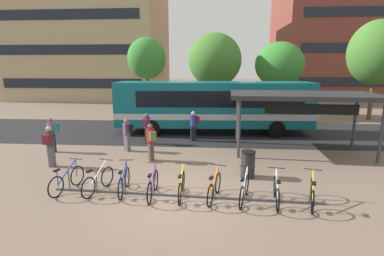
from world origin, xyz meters
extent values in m
plane|color=#7A6656|center=(0.00, 0.00, 0.00)|extent=(200.00, 200.00, 0.00)
cube|color=#232326|center=(0.00, 9.40, 0.00)|extent=(80.00, 7.20, 0.01)
cube|color=#0F6070|center=(1.25, 9.40, 1.85)|extent=(12.10, 3.06, 2.70)
cube|color=silver|center=(1.25, 9.40, 1.20)|extent=(12.12, 3.08, 0.36)
cube|color=black|center=(-4.20, 9.17, 2.98)|extent=(1.10, 2.34, 0.40)
cube|color=black|center=(-4.73, 9.14, 2.12)|extent=(0.17, 2.19, 1.40)
cube|color=black|center=(1.60, 8.17, 2.25)|extent=(9.83, 0.48, 0.97)
cube|color=black|center=(1.49, 10.65, 2.25)|extent=(9.83, 0.48, 0.97)
cylinder|color=black|center=(-2.42, 8.09, 0.50)|extent=(1.01, 0.34, 1.00)
cylinder|color=black|center=(-2.52, 10.39, 0.50)|extent=(1.01, 0.34, 1.00)
cylinder|color=black|center=(5.01, 8.40, 0.50)|extent=(1.01, 0.34, 1.00)
cylinder|color=black|center=(4.91, 10.71, 0.50)|extent=(1.01, 0.34, 1.00)
cube|color=#47474C|center=(0.33, 0.01, 0.03)|extent=(8.76, 0.50, 0.06)
cylinder|color=#47474C|center=(-3.57, 0.19, 0.35)|extent=(0.04, 0.04, 0.70)
cylinder|color=#47474C|center=(-2.59, 0.15, 0.35)|extent=(0.04, 0.04, 0.70)
cylinder|color=#47474C|center=(-1.62, 0.10, 0.35)|extent=(0.04, 0.04, 0.70)
cylinder|color=#47474C|center=(-0.65, 0.05, 0.35)|extent=(0.04, 0.04, 0.70)
cylinder|color=#47474C|center=(0.33, 0.01, 0.35)|extent=(0.04, 0.04, 0.70)
cylinder|color=#47474C|center=(1.30, -0.04, 0.35)|extent=(0.04, 0.04, 0.70)
cylinder|color=#47474C|center=(2.27, -0.09, 0.35)|extent=(0.04, 0.04, 0.70)
cylinder|color=#47474C|center=(3.25, -0.13, 0.35)|extent=(0.04, 0.04, 0.70)
cylinder|color=#47474C|center=(4.22, -0.18, 0.35)|extent=(0.04, 0.04, 0.70)
torus|color=black|center=(-3.51, 0.67, 0.35)|extent=(0.20, 0.70, 0.70)
torus|color=black|center=(-3.73, -0.33, 0.35)|extent=(0.20, 0.70, 0.70)
cube|color=#1E3DB2|center=(-3.61, 0.19, 0.67)|extent=(0.23, 0.90, 0.58)
cylinder|color=#1E3DB2|center=(-3.71, -0.23, 0.62)|extent=(0.04, 0.04, 0.55)
cube|color=black|center=(-3.71, -0.23, 0.88)|extent=(0.15, 0.24, 0.05)
cylinder|color=#1E3DB2|center=(-3.51, 0.65, 0.67)|extent=(0.04, 0.04, 0.65)
cylinder|color=black|center=(-3.51, 0.65, 0.98)|extent=(0.51, 0.14, 0.03)
torus|color=black|center=(-2.42, 0.67, 0.35)|extent=(0.21, 0.69, 0.70)
torus|color=black|center=(-2.67, -0.32, 0.35)|extent=(0.21, 0.69, 0.70)
cube|color=silver|center=(-2.54, 0.20, 0.67)|extent=(0.25, 0.90, 0.58)
cylinder|color=silver|center=(-2.64, -0.22, 0.62)|extent=(0.04, 0.04, 0.55)
cube|color=black|center=(-2.64, -0.22, 0.88)|extent=(0.15, 0.24, 0.05)
cylinder|color=silver|center=(-2.42, 0.65, 0.67)|extent=(0.04, 0.04, 0.65)
cylinder|color=black|center=(-2.42, 0.65, 0.98)|extent=(0.51, 0.15, 0.03)
torus|color=black|center=(-1.71, 0.68, 0.35)|extent=(0.11, 0.70, 0.70)
torus|color=black|center=(-1.62, -0.33, 0.35)|extent=(0.11, 0.70, 0.70)
cube|color=#1E3DB2|center=(-1.67, 0.19, 0.67)|extent=(0.12, 0.92, 0.58)
cylinder|color=#1E3DB2|center=(-1.63, -0.23, 0.62)|extent=(0.03, 0.03, 0.55)
cube|color=black|center=(-1.63, -0.23, 0.88)|extent=(0.12, 0.23, 0.05)
cylinder|color=#1E3DB2|center=(-1.71, 0.66, 0.67)|extent=(0.03, 0.03, 0.65)
cylinder|color=black|center=(-1.71, 0.66, 0.98)|extent=(0.52, 0.08, 0.03)
torus|color=black|center=(-0.66, 0.48, 0.35)|extent=(0.05, 0.70, 0.70)
torus|color=black|center=(-0.65, -0.54, 0.35)|extent=(0.05, 0.70, 0.70)
cube|color=#702893|center=(-0.66, -0.01, 0.67)|extent=(0.04, 0.92, 0.58)
cylinder|color=#702893|center=(-0.65, -0.44, 0.62)|extent=(0.03, 0.03, 0.55)
cube|color=black|center=(-0.65, -0.44, 0.88)|extent=(0.10, 0.22, 0.05)
cylinder|color=#702893|center=(-0.66, 0.46, 0.67)|extent=(0.03, 0.03, 0.65)
cylinder|color=black|center=(-0.66, 0.46, 0.98)|extent=(0.52, 0.03, 0.03)
torus|color=black|center=(0.27, 0.48, 0.35)|extent=(0.05, 0.70, 0.70)
torus|color=black|center=(0.27, -0.54, 0.35)|extent=(0.05, 0.70, 0.70)
cube|color=yellow|center=(0.27, -0.01, 0.67)|extent=(0.04, 0.92, 0.58)
cylinder|color=yellow|center=(0.27, -0.44, 0.62)|extent=(0.03, 0.03, 0.55)
cube|color=black|center=(0.27, -0.44, 0.88)|extent=(0.10, 0.22, 0.05)
cylinder|color=yellow|center=(0.27, 0.46, 0.67)|extent=(0.03, 0.03, 0.65)
cylinder|color=black|center=(0.27, 0.46, 0.98)|extent=(0.52, 0.03, 0.03)
torus|color=black|center=(1.44, 0.41, 0.35)|extent=(0.21, 0.69, 0.70)
torus|color=black|center=(1.19, -0.58, 0.35)|extent=(0.21, 0.69, 0.70)
cube|color=orange|center=(1.32, -0.07, 0.67)|extent=(0.25, 0.90, 0.58)
cylinder|color=orange|center=(1.21, -0.48, 0.62)|extent=(0.04, 0.04, 0.55)
cube|color=black|center=(1.21, -0.48, 0.88)|extent=(0.15, 0.24, 0.05)
cylinder|color=orange|center=(1.43, 0.39, 0.67)|extent=(0.04, 0.04, 0.65)
cylinder|color=black|center=(1.43, 0.39, 0.98)|extent=(0.51, 0.15, 0.03)
torus|color=black|center=(2.37, 0.32, 0.35)|extent=(0.23, 0.69, 0.70)
torus|color=black|center=(2.10, -0.66, 0.35)|extent=(0.23, 0.69, 0.70)
cube|color=silver|center=(2.24, -0.15, 0.67)|extent=(0.27, 0.90, 0.58)
cylinder|color=silver|center=(2.13, -0.56, 0.62)|extent=(0.04, 0.04, 0.55)
cube|color=black|center=(2.13, -0.56, 0.88)|extent=(0.15, 0.24, 0.05)
cylinder|color=silver|center=(2.36, 0.31, 0.67)|extent=(0.04, 0.04, 0.65)
cylinder|color=black|center=(2.36, 0.31, 0.98)|extent=(0.51, 0.16, 0.03)
torus|color=black|center=(3.26, 0.27, 0.35)|extent=(0.13, 0.70, 0.70)
torus|color=black|center=(3.13, -0.74, 0.35)|extent=(0.13, 0.70, 0.70)
cube|color=silver|center=(3.20, -0.22, 0.67)|extent=(0.15, 0.92, 0.58)
cylinder|color=silver|center=(3.15, -0.64, 0.62)|extent=(0.03, 0.03, 0.55)
cube|color=black|center=(3.15, -0.64, 0.88)|extent=(0.13, 0.23, 0.05)
cylinder|color=silver|center=(3.26, 0.25, 0.67)|extent=(0.04, 0.04, 0.65)
cylinder|color=black|center=(3.26, 0.25, 0.98)|extent=(0.52, 0.10, 0.03)
torus|color=black|center=(4.38, 0.20, 0.35)|extent=(0.24, 0.69, 0.70)
torus|color=black|center=(4.09, -0.78, 0.35)|extent=(0.24, 0.69, 0.70)
cube|color=yellow|center=(4.24, -0.27, 0.67)|extent=(0.29, 0.89, 0.58)
cylinder|color=yellow|center=(4.12, -0.68, 0.62)|extent=(0.04, 0.04, 0.55)
cube|color=black|center=(4.12, -0.68, 0.88)|extent=(0.16, 0.24, 0.05)
cylinder|color=yellow|center=(4.37, 0.18, 0.67)|extent=(0.04, 0.04, 0.65)
cylinder|color=black|center=(4.37, 0.18, 0.98)|extent=(0.51, 0.17, 0.03)
cylinder|color=#38383D|center=(2.42, 4.28, 1.34)|extent=(0.15, 0.15, 2.69)
cylinder|color=#38383D|center=(8.43, 3.94, 1.34)|extent=(0.15, 0.15, 2.69)
cylinder|color=#38383D|center=(2.58, 6.98, 1.34)|extent=(0.15, 0.15, 2.69)
cylinder|color=#38383D|center=(8.58, 6.64, 1.34)|extent=(0.15, 0.15, 2.69)
cube|color=#28282D|center=(5.50, 5.46, 2.79)|extent=(7.00, 3.89, 0.20)
cube|color=black|center=(5.42, 3.96, 2.34)|extent=(3.85, 0.30, 0.44)
cube|color=#47382D|center=(-2.30, 6.34, 0.45)|extent=(0.23, 0.28, 0.89)
cylinder|color=navy|center=(-2.30, 6.34, 1.18)|extent=(0.38, 0.38, 0.58)
sphere|color=brown|center=(-2.30, 6.34, 1.58)|extent=(0.22, 0.22, 0.22)
cube|color=maroon|center=(-2.33, 6.08, 1.21)|extent=(0.30, 0.21, 0.40)
cube|color=black|center=(0.13, 7.19, 0.42)|extent=(0.31, 0.27, 0.84)
cylinder|color=navy|center=(0.13, 7.19, 1.16)|extent=(0.43, 0.43, 0.63)
sphere|color=beige|center=(0.13, 7.19, 1.58)|extent=(0.22, 0.22, 0.22)
cube|color=maroon|center=(0.37, 7.28, 1.19)|extent=(0.26, 0.32, 0.40)
cube|color=#565660|center=(-3.00, 4.92, 0.43)|extent=(0.33, 0.31, 0.86)
cylinder|color=#7F4C93|center=(-3.00, 4.92, 1.14)|extent=(0.47, 0.47, 0.57)
sphere|color=#936B4C|center=(-3.00, 4.92, 1.53)|extent=(0.22, 0.22, 0.22)
cube|color=black|center=(-2.78, 4.78, 1.17)|extent=(0.30, 0.33, 0.40)
cube|color=#565660|center=(-5.47, 2.46, 0.45)|extent=(0.22, 0.27, 0.89)
cylinder|color=#333338|center=(-5.47, 2.46, 1.21)|extent=(0.36, 0.36, 0.62)
sphere|color=tan|center=(-5.47, 2.46, 1.63)|extent=(0.22, 0.22, 0.22)
cube|color=maroon|center=(-5.46, 2.20, 1.24)|extent=(0.29, 0.20, 0.40)
cube|color=#47382D|center=(-1.50, 3.54, 0.42)|extent=(0.31, 0.33, 0.84)
cylinder|color=maroon|center=(-1.50, 3.54, 1.15)|extent=(0.47, 0.47, 0.62)
sphere|color=brown|center=(-1.50, 3.54, 1.57)|extent=(0.22, 0.22, 0.22)
cube|color=#56602D|center=(-1.35, 3.33, 1.18)|extent=(0.33, 0.30, 0.40)
cube|color=black|center=(-6.60, 4.48, 0.45)|extent=(0.29, 0.24, 0.91)
cylinder|color=#7F4C93|center=(-6.60, 4.48, 1.19)|extent=(0.39, 0.39, 0.56)
sphere|color=brown|center=(-6.60, 4.48, 1.58)|extent=(0.22, 0.22, 0.22)
cube|color=#197075|center=(-6.35, 4.52, 1.22)|extent=(0.22, 0.31, 0.40)
cylinder|color=#232328|center=(2.58, 1.87, 0.47)|extent=(0.52, 0.52, 0.95)
cylinder|color=black|center=(2.58, 1.87, 0.99)|extent=(0.55, 0.55, 0.08)
cylinder|color=brown|center=(-4.73, 17.21, 1.66)|extent=(0.32, 0.32, 3.31)
ellipsoid|color=#388433|center=(-4.73, 17.21, 4.87)|extent=(3.40, 3.40, 3.66)
cylinder|color=brown|center=(1.31, 15.60, 1.40)|extent=(0.32, 0.32, 2.81)
ellipsoid|color=#427A2D|center=(1.31, 15.60, 4.66)|extent=(4.34, 4.34, 4.36)
cylinder|color=brown|center=(13.56, 14.78, 1.55)|extent=(0.32, 0.32, 3.09)
ellipsoid|color=#427A2D|center=(13.56, 14.78, 5.16)|extent=(4.19, 4.19, 4.87)
cylinder|color=brown|center=(6.63, 16.06, 1.38)|extent=(0.32, 0.32, 2.76)
ellipsoid|color=#388433|center=(6.63, 16.06, 4.32)|extent=(3.96, 3.96, 3.67)
cube|color=tan|center=(-15.18, 30.30, 9.43)|extent=(18.86, 13.12, 18.85)
cube|color=black|center=(-15.18, 23.71, 2.26)|extent=(16.60, 0.06, 1.10)
cube|color=black|center=(-15.18, 23.71, 6.03)|extent=(16.60, 0.06, 1.10)
cube|color=black|center=(-15.18, 23.71, 9.80)|extent=(16.60, 0.06, 1.10)
cube|color=brown|center=(20.92, 34.00, 11.90)|extent=(21.41, 13.47, 23.79)
cube|color=black|center=(20.92, 27.24, 2.38)|extent=(18.84, 0.06, 1.10)
camera|label=1|loc=(1.24, -8.46, 4.10)|focal=26.65mm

